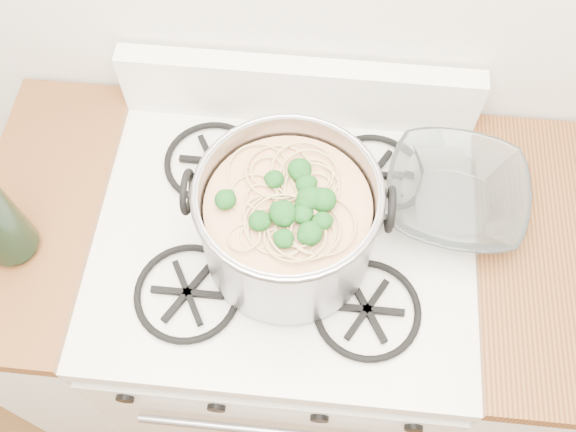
{
  "coord_description": "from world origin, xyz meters",
  "views": [
    {
      "loc": [
        0.06,
        0.68,
        2.04
      ],
      "look_at": [
        0.01,
        1.22,
        1.05
      ],
      "focal_mm": 40.0,
      "sensor_mm": 36.0,
      "label": 1
    }
  ],
  "objects_px": {
    "gas_range": "(285,315)",
    "glass_bowl": "(453,200)",
    "stock_pot": "(288,222)",
    "spatula": "(353,223)"
  },
  "relations": [
    {
      "from": "gas_range",
      "to": "stock_pot",
      "type": "xyz_separation_m",
      "value": [
        0.01,
        -0.04,
        0.59
      ]
    },
    {
      "from": "stock_pot",
      "to": "glass_bowl",
      "type": "relative_size",
      "value": 3.22
    },
    {
      "from": "stock_pot",
      "to": "spatula",
      "type": "relative_size",
      "value": 1.15
    },
    {
      "from": "glass_bowl",
      "to": "spatula",
      "type": "bearing_deg",
      "value": -160.61
    },
    {
      "from": "spatula",
      "to": "glass_bowl",
      "type": "bearing_deg",
      "value": 54.64
    },
    {
      "from": "spatula",
      "to": "glass_bowl",
      "type": "xyz_separation_m",
      "value": [
        0.2,
        0.07,
        0.0
      ]
    },
    {
      "from": "gas_range",
      "to": "spatula",
      "type": "relative_size",
      "value": 2.98
    },
    {
      "from": "glass_bowl",
      "to": "stock_pot",
      "type": "bearing_deg",
      "value": -157.73
    },
    {
      "from": "gas_range",
      "to": "stock_pot",
      "type": "relative_size",
      "value": 2.58
    },
    {
      "from": "gas_range",
      "to": "glass_bowl",
      "type": "distance_m",
      "value": 0.61
    }
  ]
}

